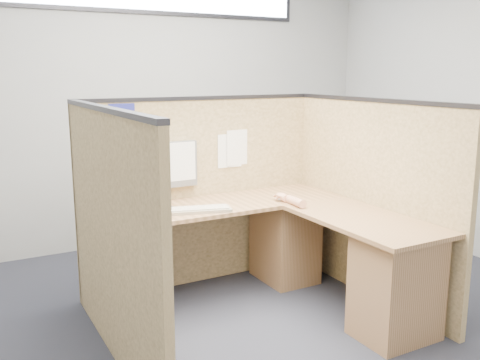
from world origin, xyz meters
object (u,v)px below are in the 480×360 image
laptop (146,201)px  l_desk (267,256)px  mouse (281,198)px  keyboard (199,210)px

laptop → l_desk: bearing=-54.4°
l_desk → mouse: size_ratio=20.52×
laptop → keyboard: 0.41m
keyboard → mouse: size_ratio=5.18×
l_desk → keyboard: bearing=151.9°
laptop → keyboard: laptop is taller
l_desk → mouse: bearing=40.7°
laptop → mouse: (1.00, -0.28, -0.03)m
keyboard → mouse: mouse is taller
l_desk → laptop: bearing=145.2°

